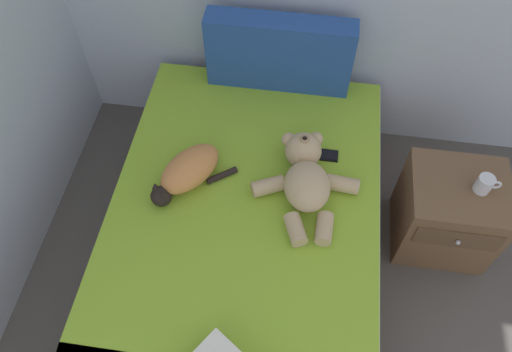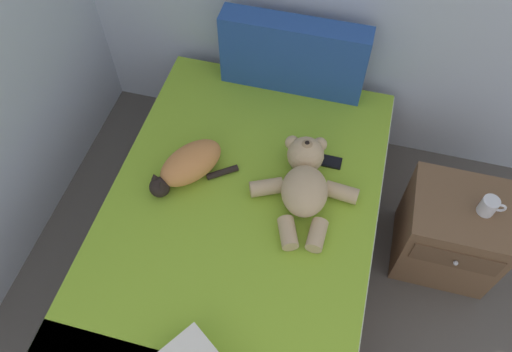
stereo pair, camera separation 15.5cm
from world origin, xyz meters
TOP-DOWN VIEW (x-y plane):
  - bed at (1.16, 3.28)m, footprint 1.33×2.00m
  - patterned_cushion at (1.23, 4.18)m, footprint 0.78×0.14m
  - cat at (0.87, 3.45)m, footprint 0.40×0.40m
  - teddy_bear at (1.44, 3.49)m, footprint 0.52×0.60m
  - cell_phone at (1.52, 3.70)m, footprint 0.15×0.07m
  - nightstand at (2.21, 3.61)m, footprint 0.49×0.46m
  - mug at (2.30, 3.61)m, footprint 0.12×0.08m

SIDE VIEW (x-z plane):
  - nightstand at x=2.21m, z-range 0.00..0.51m
  - bed at x=1.16m, z-range 0.00..0.53m
  - cell_phone at x=1.52m, z-range 0.53..0.54m
  - mug at x=2.30m, z-range 0.51..0.61m
  - cat at x=0.87m, z-range 0.52..0.67m
  - teddy_bear at x=1.44m, z-range 0.51..0.71m
  - patterned_cushion at x=1.23m, z-range 0.53..0.95m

